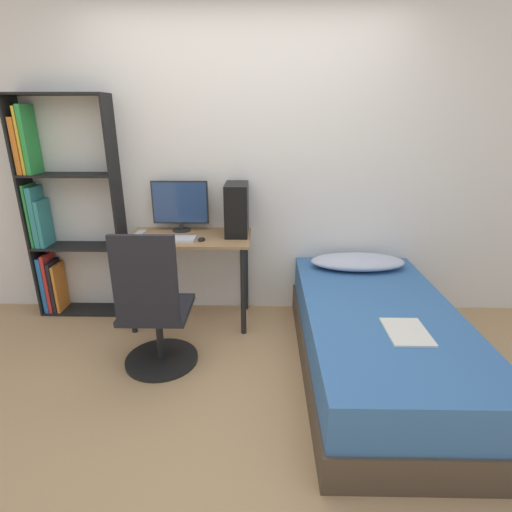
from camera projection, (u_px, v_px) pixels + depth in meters
The scene contains 13 objects.
ground_plane at pixel (238, 413), 2.41m from camera, with size 14.00×14.00×0.00m, color tan.
wall_back at pixel (246, 171), 3.36m from camera, with size 8.00×0.05×2.50m.
desk at pixel (190, 252), 3.30m from camera, with size 1.00×0.54×0.76m.
bookshelf at pixel (57, 217), 3.37m from camera, with size 0.78×0.24×1.86m.
office_chair at pixel (155, 319), 2.73m from camera, with size 0.52×0.52×1.02m.
bed at pixel (377, 341), 2.73m from camera, with size 1.02×1.97×0.49m.
pillow at pixel (358, 262), 3.31m from camera, with size 0.77×0.36×0.11m.
magazine at pixel (407, 332), 2.34m from camera, with size 0.24×0.32×0.01m.
monitor at pixel (180, 204), 3.34m from camera, with size 0.47×0.16×0.42m.
keyboard at pixel (173, 239), 3.15m from camera, with size 0.36×0.15×0.02m.
pc_tower at pixel (237, 209), 3.25m from camera, with size 0.18×0.34×0.42m.
mouse at pixel (202, 239), 3.15m from camera, with size 0.06×0.09×0.02m.
phone at pixel (140, 232), 3.34m from camera, with size 0.07×0.14×0.01m.
Camera 1 is at (0.15, -1.94, 1.71)m, focal length 28.00 mm.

